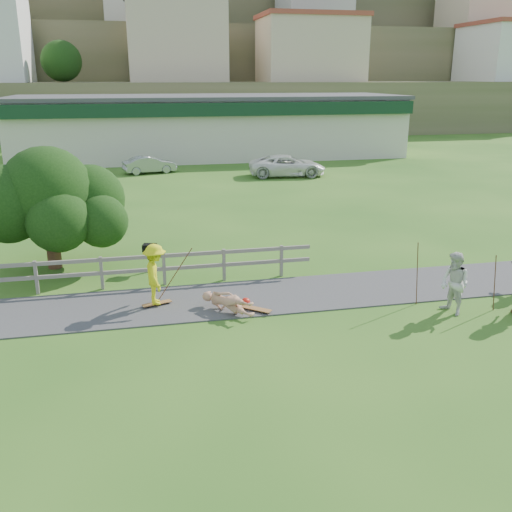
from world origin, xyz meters
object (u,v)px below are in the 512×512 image
Objects in this scene: skater_fallen at (228,302)px; tree at (50,214)px; spectator_a at (455,284)px; skater_rider at (155,278)px; car_silver at (150,165)px; car_white at (287,166)px; bbq at (150,258)px.

skater_fallen is 7.84m from tree.
tree is (-11.79, 6.87, 1.05)m from spectator_a.
car_silver is (0.78, 25.19, -0.31)m from skater_rider.
tree reaches higher than skater_rider.
car_white is 1.03× the size of tree.
car_white is at bearing 52.23° from tree.
car_silver is (-1.23, 26.14, 0.28)m from skater_fallen.
tree is at bearing 34.29° from skater_rider.
spectator_a is (6.38, -1.44, 0.59)m from skater_fallen.
car_silver is 21.90m from bbq.
skater_fallen is at bearing -49.15° from bbq.
skater_fallen is 4.72m from bbq.
skater_rider is 0.50× the size of car_silver.
skater_rider is at bearing -74.17° from bbq.
skater_rider is 1.00× the size of spectator_a.
car_silver is 0.72× the size of tree.
tree reaches higher than skater_fallen.
skater_rider reaches higher than bbq.
spectator_a reaches higher than skater_fallen.
car_silver reaches higher than bbq.
bbq is (-2.05, 4.25, 0.17)m from skater_fallen.
skater_rider is 0.36× the size of tree.
skater_fallen is 6.56m from spectator_a.
skater_fallen is at bearing 166.89° from car_white.
skater_rider is 24.02m from car_white.
spectator_a reaches higher than skater_rider.
tree reaches higher than car_white.
spectator_a is 28.61m from car_silver.
spectator_a is at bearing -176.93° from car_silver.
skater_rider is 5.73m from tree.
car_silver is 3.68× the size of bbq.
car_silver is 9.84m from car_white.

